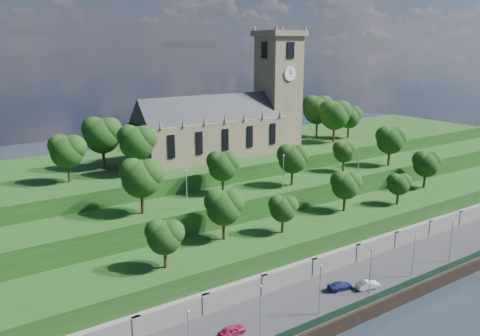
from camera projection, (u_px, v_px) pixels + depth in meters
ground at (390, 309)px, 69.49m from camera, size 320.00×320.00×0.00m
promenade at (360, 286)px, 74.09m from camera, size 160.00×12.00×2.00m
quay_wall at (391, 303)px, 69.17m from camera, size 160.00×0.50×2.20m
fence at (388, 292)px, 69.32m from camera, size 160.00×0.10×1.20m
retaining_wall at (333, 264)px, 78.54m from camera, size 160.00×2.10×5.00m
embankment_lower at (310, 243)px, 83.03m from camera, size 160.00×12.00×8.00m
embankment_upper at (273, 214)px, 91.41m from camera, size 160.00×10.00×12.00m
hilltop at (218, 182)px, 108.00m from camera, size 160.00×32.00×15.00m
church at (229, 119)px, 101.36m from camera, size 38.60×12.35×27.60m
trees_lower at (321, 191)px, 82.47m from camera, size 68.73×9.17×8.31m
trees_upper at (282, 157)px, 88.27m from camera, size 64.32×8.61×9.07m
trees_hilltop at (246, 122)px, 102.66m from camera, size 76.08×16.71×10.75m
lamp_posts_promenade at (371, 267)px, 68.84m from camera, size 60.36×0.36×7.46m
lamp_posts_upper at (283, 169)px, 86.47m from camera, size 40.36×0.36×6.60m
car_left at (232, 330)px, 59.89m from camera, size 3.87×1.78×1.28m
car_middle at (368, 285)px, 71.30m from camera, size 4.10×2.24×1.28m
car_right at (340, 286)px, 71.12m from camera, size 4.37×2.43×1.20m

